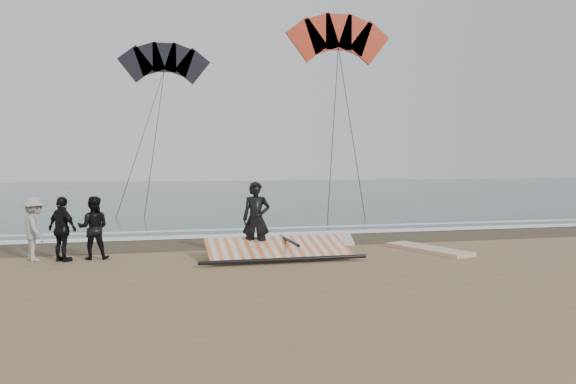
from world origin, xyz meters
The scene contains 12 objects.
ground centered at (0.00, 0.00, 0.00)m, with size 120.00×120.00×0.00m, color #8C704C.
sea centered at (0.00, 33.00, 0.01)m, with size 120.00×54.00×0.02m, color #233838.
wet_sand centered at (0.00, 4.50, 0.01)m, with size 120.00×2.80×0.01m, color #4C3D2B.
foam_near centered at (0.00, 5.90, 0.03)m, with size 120.00×0.90×0.01m, color white.
foam_far centered at (0.00, 7.60, 0.03)m, with size 120.00×0.45×0.01m, color white.
man_main centered at (-1.21, 1.79, 0.97)m, with size 0.71×0.47×1.95m, color black.
board_white centered at (3.55, 1.54, 0.05)m, with size 0.74×2.63×0.11m, color silver.
board_cream centered at (1.96, 4.12, 0.05)m, with size 0.60×2.24×0.09m, color silver.
trio_cluster centered at (-6.03, 2.40, 0.80)m, with size 2.30×1.36×1.60m.
sail_rig centered at (-0.80, 1.49, 0.19)m, with size 4.14×1.80×0.49m.
kite_red centered at (6.50, 17.94, 9.23)m, with size 6.65×4.53×12.99m.
kite_dark centered at (-2.86, 27.65, 9.13)m, with size 6.92×7.94×18.02m.
Camera 1 is at (-3.83, -12.41, 2.45)m, focal length 35.00 mm.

